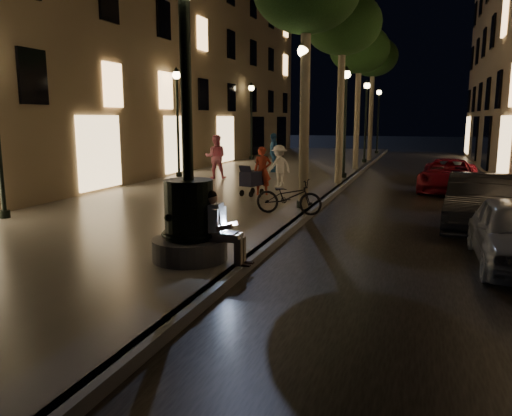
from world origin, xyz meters
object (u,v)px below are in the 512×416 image
at_px(stroller, 252,179).
at_px(pedestrian_pink, 216,157).
at_px(tree_far, 373,58).
at_px(pedestrian_blue, 274,153).
at_px(lamp_curb_a, 303,103).
at_px(car_third, 449,175).
at_px(tree_second, 343,25).
at_px(lamp_curb_c, 366,111).
at_px(lamp_left_b, 177,108).
at_px(bicycle, 289,197).
at_px(fountain_lamppost, 189,206).
at_px(tree_third, 359,50).
at_px(lamp_curb_b, 345,108).
at_px(car_second, 479,202).
at_px(pedestrian_red, 263,171).
at_px(seated_man_laptop, 220,225).
at_px(lamp_curb_d, 378,112).
at_px(lamp_left_c, 251,111).
at_px(pedestrian_white, 279,166).

height_order(stroller, pedestrian_pink, pedestrian_pink).
bearing_deg(tree_far, pedestrian_pink, -113.48).
bearing_deg(pedestrian_blue, lamp_curb_a, 6.62).
xyz_separation_m(tree_far, car_third, (4.22, -11.65, -5.81)).
bearing_deg(pedestrian_pink, tree_second, 163.20).
height_order(lamp_curb_c, lamp_left_b, same).
relative_size(tree_second, pedestrian_blue, 3.92).
relative_size(car_third, pedestrian_blue, 2.37).
bearing_deg(bicycle, fountain_lamppost, 172.65).
relative_size(tree_third, tree_far, 0.96).
relative_size(fountain_lamppost, stroller, 4.50).
relative_size(fountain_lamppost, car_third, 1.17).
xyz_separation_m(tree_second, lamp_curb_a, (-0.10, -6.00, -3.10)).
relative_size(lamp_curb_b, stroller, 4.16).
xyz_separation_m(car_third, pedestrian_blue, (-7.91, 2.88, 0.52)).
relative_size(car_second, pedestrian_red, 2.58).
bearing_deg(bicycle, tree_third, -0.83).
distance_m(tree_far, lamp_curb_a, 18.28).
bearing_deg(pedestrian_pink, tree_third, -148.92).
relative_size(lamp_curb_c, pedestrian_blue, 2.55).
bearing_deg(bicycle, seated_man_laptop, 179.75).
bearing_deg(car_second, stroller, 167.91).
bearing_deg(lamp_curb_d, lamp_curb_c, -90.00).
relative_size(lamp_curb_a, lamp_left_b, 1.00).
relative_size(tree_second, tree_far, 0.99).
bearing_deg(tree_third, car_second, -69.28).
xyz_separation_m(car_third, bicycle, (-4.40, -7.44, 0.06)).
bearing_deg(fountain_lamppost, stroller, 100.62).
height_order(lamp_left_c, pedestrian_pink, lamp_left_c).
xyz_separation_m(tree_second, pedestrian_pink, (-5.31, -0.18, -5.19)).
xyz_separation_m(tree_far, lamp_curb_c, (-0.08, -2.00, -3.20)).
bearing_deg(car_second, bicycle, -167.44).
bearing_deg(lamp_curb_a, tree_third, 90.00).
xyz_separation_m(lamp_curb_c, car_third, (4.30, -9.65, -2.61)).
relative_size(fountain_lamppost, tree_second, 0.70).
height_order(car_third, pedestrian_red, pedestrian_red).
bearing_deg(bicycle, tree_far, -0.93).
bearing_deg(car_third, tree_far, 114.64).
xyz_separation_m(lamp_curb_a, lamp_curb_c, (0.00, 16.00, 0.00)).
bearing_deg(seated_man_laptop, car_third, 70.44).
height_order(tree_second, lamp_curb_c, tree_second).
xyz_separation_m(tree_far, lamp_left_c, (-7.18, -2.00, -3.20)).
relative_size(fountain_lamppost, seated_man_laptop, 3.93).
xyz_separation_m(stroller, pedestrian_pink, (-3.06, 4.10, 0.37)).
bearing_deg(car_second, fountain_lamppost, -128.83).
xyz_separation_m(lamp_curb_c, lamp_curb_d, (0.00, 8.00, 0.00)).
height_order(lamp_left_b, pedestrian_red, lamp_left_b).
distance_m(seated_man_laptop, tree_second, 13.17).
bearing_deg(pedestrian_red, pedestrian_white, 70.62).
bearing_deg(lamp_left_c, bicycle, -67.72).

